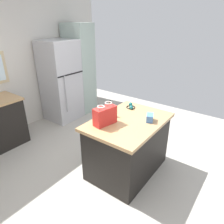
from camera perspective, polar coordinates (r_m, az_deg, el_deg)
ground at (r=3.49m, az=0.17°, el=-15.26°), size 6.08×6.08×0.00m
back_wall at (r=4.73m, az=-26.00°, el=11.70°), size 4.82×0.13×2.76m
kitchen_island at (r=3.21m, az=4.36°, el=-9.33°), size 1.27×0.90×0.89m
refrigerator at (r=4.94m, az=-13.99°, el=8.26°), size 0.74×0.74×1.82m
tall_cabinet at (r=5.30m, az=-8.94°, el=11.61°), size 0.48×0.66×2.15m
shopping_bag at (r=2.82m, az=-1.97°, el=-0.99°), size 0.35×0.21×0.30m
small_box at (r=2.99m, az=10.45°, el=-1.55°), size 0.18×0.15×0.10m
bottle at (r=3.09m, az=-0.61°, el=0.95°), size 0.06×0.06×0.24m
ear_defenders at (r=3.41m, az=5.25°, el=1.58°), size 0.21×0.21×0.06m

